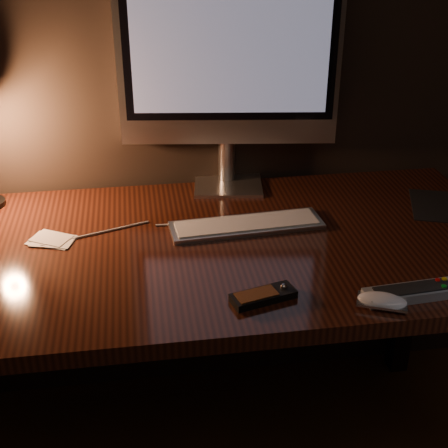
{
  "coord_description": "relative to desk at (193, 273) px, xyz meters",
  "views": [
    {
      "loc": [
        -0.13,
        0.53,
        1.5
      ],
      "look_at": [
        0.05,
        1.73,
        0.86
      ],
      "focal_mm": 50.0,
      "sensor_mm": 36.0,
      "label": 1
    }
  ],
  "objects": [
    {
      "name": "papers",
      "position": [
        -0.35,
        -0.0,
        0.13
      ],
      "size": [
        0.13,
        0.11,
        0.01
      ],
      "primitive_type": "cube",
      "rotation": [
        0.0,
        0.0,
        -0.42
      ],
      "color": "white",
      "rests_on": "desk"
    },
    {
      "name": "tv_remote",
      "position": [
        0.43,
        -0.37,
        0.14
      ],
      "size": [
        0.22,
        0.07,
        0.03
      ],
      "rotation": [
        0.0,
        0.0,
        0.08
      ],
      "color": "gray",
      "rests_on": "desk"
    },
    {
      "name": "monitor",
      "position": [
        0.14,
        0.26,
        0.5
      ],
      "size": [
        0.6,
        0.2,
        0.63
      ],
      "rotation": [
        0.0,
        0.0,
        -0.13
      ],
      "color": "silver",
      "rests_on": "desk"
    },
    {
      "name": "keyboard",
      "position": [
        0.14,
        -0.0,
        0.14
      ],
      "size": [
        0.4,
        0.14,
        0.01
      ],
      "primitive_type": "cube",
      "rotation": [
        0.0,
        0.0,
        0.07
      ],
      "color": "silver",
      "rests_on": "desk"
    },
    {
      "name": "media_remote",
      "position": [
        0.12,
        -0.33,
        0.14
      ],
      "size": [
        0.15,
        0.09,
        0.03
      ],
      "rotation": [
        0.0,
        0.0,
        0.26
      ],
      "color": "black",
      "rests_on": "desk"
    },
    {
      "name": "desk",
      "position": [
        0.0,
        0.0,
        0.0
      ],
      "size": [
        1.6,
        0.75,
        0.75
      ],
      "color": "#3C180D",
      "rests_on": "ground"
    },
    {
      "name": "cable",
      "position": [
        -0.1,
        0.02,
        0.13
      ],
      "size": [
        0.54,
        0.07,
        0.0
      ],
      "primitive_type": "cylinder",
      "rotation": [
        0.0,
        1.57,
        0.12
      ],
      "color": "white",
      "rests_on": "desk"
    },
    {
      "name": "mouse",
      "position": [
        0.36,
        -0.39,
        0.14
      ],
      "size": [
        0.11,
        0.09,
        0.02
      ],
      "primitive_type": "ellipsoid",
      "rotation": [
        0.0,
        0.0,
        -0.4
      ],
      "color": "white",
      "rests_on": "desk"
    }
  ]
}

